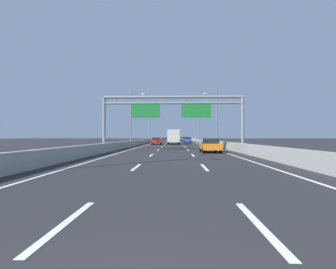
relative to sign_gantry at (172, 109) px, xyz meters
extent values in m
plane|color=#262628|center=(0.06, 70.87, -4.82)|extent=(260.00, 260.00, 0.00)
cube|color=white|center=(-1.74, -25.63, -4.81)|extent=(0.16, 3.00, 0.01)
cube|color=white|center=(-1.74, -16.63, -4.81)|extent=(0.16, 3.00, 0.01)
cube|color=white|center=(-1.74, -7.63, -4.81)|extent=(0.16, 3.00, 0.01)
cube|color=white|center=(-1.74, 1.37, -4.81)|extent=(0.16, 3.00, 0.01)
cube|color=white|center=(-1.74, 10.37, -4.81)|extent=(0.16, 3.00, 0.01)
cube|color=white|center=(-1.74, 19.37, -4.81)|extent=(0.16, 3.00, 0.01)
cube|color=white|center=(-1.74, 28.37, -4.81)|extent=(0.16, 3.00, 0.01)
cube|color=white|center=(-1.74, 37.37, -4.81)|extent=(0.16, 3.00, 0.01)
cube|color=white|center=(-1.74, 46.37, -4.81)|extent=(0.16, 3.00, 0.01)
cube|color=white|center=(-1.74, 55.37, -4.81)|extent=(0.16, 3.00, 0.01)
cube|color=white|center=(-1.74, 64.37, -4.81)|extent=(0.16, 3.00, 0.01)
cube|color=white|center=(-1.74, 73.37, -4.81)|extent=(0.16, 3.00, 0.01)
cube|color=white|center=(-1.74, 82.37, -4.81)|extent=(0.16, 3.00, 0.01)
cube|color=white|center=(-1.74, 91.37, -4.81)|extent=(0.16, 3.00, 0.01)
cube|color=white|center=(-1.74, 100.37, -4.81)|extent=(0.16, 3.00, 0.01)
cube|color=white|center=(-1.74, 109.37, -4.81)|extent=(0.16, 3.00, 0.01)
cube|color=white|center=(-1.74, 118.37, -4.81)|extent=(0.16, 3.00, 0.01)
cube|color=white|center=(-1.74, 127.37, -4.81)|extent=(0.16, 3.00, 0.01)
cube|color=white|center=(1.86, -25.63, -4.81)|extent=(0.16, 3.00, 0.01)
cube|color=white|center=(1.86, -16.63, -4.81)|extent=(0.16, 3.00, 0.01)
cube|color=white|center=(1.86, -7.63, -4.81)|extent=(0.16, 3.00, 0.01)
cube|color=white|center=(1.86, 1.37, -4.81)|extent=(0.16, 3.00, 0.01)
cube|color=white|center=(1.86, 10.37, -4.81)|extent=(0.16, 3.00, 0.01)
cube|color=white|center=(1.86, 19.37, -4.81)|extent=(0.16, 3.00, 0.01)
cube|color=white|center=(1.86, 28.37, -4.81)|extent=(0.16, 3.00, 0.01)
cube|color=white|center=(1.86, 37.37, -4.81)|extent=(0.16, 3.00, 0.01)
cube|color=white|center=(1.86, 46.37, -4.81)|extent=(0.16, 3.00, 0.01)
cube|color=white|center=(1.86, 55.37, -4.81)|extent=(0.16, 3.00, 0.01)
cube|color=white|center=(1.86, 64.37, -4.81)|extent=(0.16, 3.00, 0.01)
cube|color=white|center=(1.86, 73.37, -4.81)|extent=(0.16, 3.00, 0.01)
cube|color=white|center=(1.86, 82.37, -4.81)|extent=(0.16, 3.00, 0.01)
cube|color=white|center=(1.86, 91.37, -4.81)|extent=(0.16, 3.00, 0.01)
cube|color=white|center=(1.86, 100.37, -4.81)|extent=(0.16, 3.00, 0.01)
cube|color=white|center=(1.86, 109.37, -4.81)|extent=(0.16, 3.00, 0.01)
cube|color=white|center=(1.86, 118.37, -4.81)|extent=(0.16, 3.00, 0.01)
cube|color=white|center=(1.86, 127.37, -4.81)|extent=(0.16, 3.00, 0.01)
cube|color=white|center=(-5.19, 58.87, -4.81)|extent=(0.16, 176.00, 0.01)
cube|color=white|center=(5.31, 58.87, -4.81)|extent=(0.16, 176.00, 0.01)
cube|color=#9E9E99|center=(-6.84, 80.87, -4.34)|extent=(0.45, 220.00, 0.95)
cube|color=#9E9E99|center=(6.96, 80.87, -4.34)|extent=(0.45, 220.00, 0.95)
cylinder|color=gray|center=(-7.99, 0.00, -1.72)|extent=(0.36, 0.36, 6.20)
cylinder|color=gray|center=(8.10, 0.00, -1.72)|extent=(0.36, 0.36, 6.20)
cylinder|color=gray|center=(0.06, 0.00, 1.38)|extent=(16.08, 0.32, 0.32)
cylinder|color=gray|center=(0.06, 0.00, 0.68)|extent=(16.08, 0.26, 0.26)
cylinder|color=gray|center=(-6.65, 0.00, 1.03)|extent=(0.74, 0.10, 0.74)
cylinder|color=gray|center=(-3.97, 0.00, 1.03)|extent=(0.74, 0.10, 0.74)
cylinder|color=gray|center=(-1.28, 0.00, 1.03)|extent=(0.74, 0.10, 0.74)
cylinder|color=gray|center=(1.40, 0.00, 1.03)|extent=(0.74, 0.10, 0.74)
cylinder|color=gray|center=(4.08, 0.00, 1.03)|extent=(0.74, 0.10, 0.74)
cylinder|color=gray|center=(6.76, 0.00, 1.03)|extent=(0.74, 0.10, 0.74)
cube|color=#19752D|center=(-3.14, 0.00, -0.22)|extent=(3.40, 0.12, 1.60)
cube|color=#19752D|center=(2.76, 0.00, -0.22)|extent=(3.40, 0.12, 1.60)
cylinder|color=slate|center=(-7.64, 16.45, -0.07)|extent=(0.20, 0.20, 9.50)
cylinder|color=slate|center=(-6.54, 16.45, 4.53)|extent=(2.20, 0.12, 0.12)
cube|color=#F2EAC6|center=(-5.44, 16.45, 4.43)|extent=(0.56, 0.28, 0.20)
cylinder|color=slate|center=(7.76, 16.45, -0.07)|extent=(0.20, 0.20, 9.50)
cylinder|color=slate|center=(6.66, 16.45, 4.53)|extent=(2.20, 0.12, 0.12)
cube|color=#F2EAC6|center=(5.56, 16.45, 4.43)|extent=(0.56, 0.28, 0.20)
cylinder|color=slate|center=(-7.64, 52.51, -0.07)|extent=(0.20, 0.20, 9.50)
cylinder|color=slate|center=(-6.54, 52.51, 4.53)|extent=(2.20, 0.12, 0.12)
cube|color=#F2EAC6|center=(-5.44, 52.51, 4.43)|extent=(0.56, 0.28, 0.20)
cylinder|color=slate|center=(7.76, 52.51, -0.07)|extent=(0.20, 0.20, 9.50)
cylinder|color=slate|center=(6.66, 52.51, 4.53)|extent=(2.20, 0.12, 0.12)
cube|color=#F2EAC6|center=(5.56, 52.51, 4.43)|extent=(0.56, 0.28, 0.20)
cube|color=#2347AD|center=(3.69, 40.30, -4.17)|extent=(1.90, 4.37, 0.65)
cube|color=black|center=(3.69, 39.93, -3.60)|extent=(1.67, 1.95, 0.49)
cylinder|color=black|center=(2.85, 41.94, -4.50)|extent=(0.22, 0.64, 0.64)
cylinder|color=black|center=(4.52, 41.94, -4.50)|extent=(0.22, 0.64, 0.64)
cylinder|color=black|center=(2.85, 38.66, -4.50)|extent=(0.22, 0.64, 0.64)
cylinder|color=black|center=(4.52, 38.66, -4.50)|extent=(0.22, 0.64, 0.64)
cube|color=orange|center=(3.89, -3.47, -4.20)|extent=(1.85, 4.23, 0.60)
cube|color=black|center=(3.89, -3.40, -3.64)|extent=(1.63, 1.87, 0.51)
cylinder|color=black|center=(3.07, -1.91, -4.50)|extent=(0.22, 0.64, 0.64)
cylinder|color=black|center=(4.70, -1.91, -4.50)|extent=(0.22, 0.64, 0.64)
cylinder|color=black|center=(3.07, -5.04, -4.50)|extent=(0.22, 0.64, 0.64)
cylinder|color=black|center=(4.70, -5.04, -4.50)|extent=(0.22, 0.64, 0.64)
cube|color=silver|center=(0.24, 109.70, -4.19)|extent=(1.81, 4.14, 0.61)
cube|color=black|center=(0.24, 109.64, -3.67)|extent=(1.60, 1.90, 0.44)
cylinder|color=black|center=(-0.55, 111.22, -4.50)|extent=(0.22, 0.64, 0.64)
cylinder|color=black|center=(1.04, 111.22, -4.50)|extent=(0.22, 0.64, 0.64)
cylinder|color=black|center=(-0.55, 108.17, -4.50)|extent=(0.22, 0.64, 0.64)
cylinder|color=black|center=(1.04, 108.17, -4.50)|extent=(0.22, 0.64, 0.64)
cube|color=#1E7A38|center=(3.42, 75.42, -4.16)|extent=(1.73, 4.68, 0.68)
cube|color=black|center=(3.42, 74.95, -3.59)|extent=(1.52, 1.96, 0.45)
cylinder|color=black|center=(2.67, 77.21, -4.50)|extent=(0.22, 0.64, 0.64)
cylinder|color=black|center=(4.18, 77.21, -4.50)|extent=(0.22, 0.64, 0.64)
cylinder|color=black|center=(2.67, 73.63, -4.50)|extent=(0.22, 0.64, 0.64)
cylinder|color=black|center=(4.18, 73.63, -4.50)|extent=(0.22, 0.64, 0.64)
cube|color=red|center=(-3.42, 22.80, -4.19)|extent=(1.88, 4.23, 0.61)
cube|color=black|center=(-3.42, 22.78, -3.65)|extent=(1.65, 1.78, 0.47)
cylinder|color=black|center=(-4.25, 24.36, -4.50)|extent=(0.22, 0.64, 0.64)
cylinder|color=black|center=(-2.59, 24.36, -4.50)|extent=(0.22, 0.64, 0.64)
cylinder|color=black|center=(-4.25, 21.23, -4.50)|extent=(0.22, 0.64, 0.64)
cylinder|color=black|center=(-2.59, 21.23, -4.50)|extent=(0.22, 0.64, 0.64)
cube|color=black|center=(3.59, 81.99, -4.17)|extent=(1.80, 4.38, 0.67)
cube|color=black|center=(3.59, 82.29, -3.61)|extent=(1.59, 1.79, 0.44)
cylinder|color=black|center=(2.80, 83.63, -4.50)|extent=(0.22, 0.64, 0.64)
cylinder|color=black|center=(4.38, 83.63, -4.50)|extent=(0.22, 0.64, 0.64)
cylinder|color=black|center=(2.80, 80.35, -4.50)|extent=(0.22, 0.64, 0.64)
cylinder|color=black|center=(4.38, 80.35, -4.50)|extent=(0.22, 0.64, 0.64)
cube|color=#B21E19|center=(-0.02, 28.32, -3.29)|extent=(2.46, 2.21, 2.10)
cube|color=beige|center=(-0.02, 24.28, -3.08)|extent=(2.46, 5.47, 2.53)
cylinder|color=black|center=(-1.11, 28.52, -4.34)|extent=(0.28, 0.96, 0.96)
cylinder|color=black|center=(1.07, 28.52, -4.34)|extent=(0.28, 0.96, 0.96)
cylinder|color=black|center=(-1.11, 22.94, -4.34)|extent=(0.28, 0.96, 0.96)
cylinder|color=black|center=(1.07, 22.94, -4.34)|extent=(0.28, 0.96, 0.96)
camera|label=1|loc=(0.31, -30.55, -3.19)|focal=28.23mm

